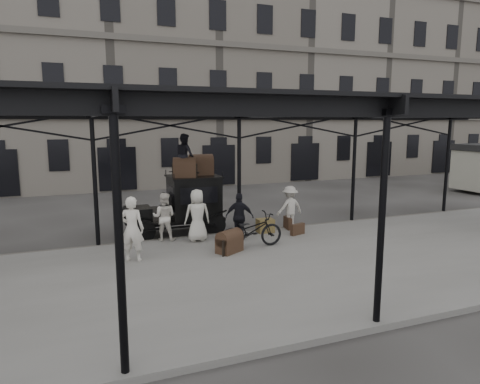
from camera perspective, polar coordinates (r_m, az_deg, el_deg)
The scene contains 18 objects.
ground at distance 14.25m, azimuth 2.81°, elevation -7.71°, with size 120.00×120.00×0.00m, color #383533.
platform at distance 12.52m, azimuth 6.59°, elevation -9.84°, with size 28.00×8.00×0.15m, color slate.
canopy at distance 12.09m, azimuth 6.37°, elevation 11.29°, with size 22.50×9.00×4.74m.
building_frontage at distance 31.07m, azimuth -11.14°, elevation 14.37°, with size 64.00×8.00×14.00m, color slate.
taxi at distance 16.18m, azimuth -7.23°, elevation -1.32°, with size 3.65×1.55×2.18m.
porter_left at distance 12.83m, azimuth -14.20°, elevation -4.78°, with size 0.70×0.46×1.92m, color silver.
porter_midleft at distance 14.85m, azimuth -10.10°, elevation -3.26°, with size 0.80×0.63×1.65m, color silver.
porter_centre at distance 14.60m, azimuth -5.72°, elevation -3.10°, with size 0.87×0.57×1.79m, color beige.
porter_official at distance 14.64m, azimuth -0.05°, elevation -3.31°, with size 0.96×0.40×1.64m, color black.
porter_right at distance 16.38m, azimuth 6.66°, elevation -2.03°, with size 1.05×0.61×1.63m, color beige.
bicycle at distance 13.81m, azimuth 1.51°, elevation -5.16°, with size 0.75×2.16×1.14m, color black.
porter_roof at distance 15.85m, azimuth -7.39°, elevation 4.90°, with size 0.77×0.60×1.58m, color black.
steamer_trunk_roof_near at distance 15.74m, azimuth -7.40°, elevation 3.08°, with size 0.83×0.50×0.61m, color #40281D, non-canonical shape.
steamer_trunk_roof_far at distance 16.36m, azimuth -5.22°, elevation 3.44°, with size 0.89×0.55×0.65m, color #40281D, non-canonical shape.
steamer_trunk_platform at distance 13.42m, azimuth -1.42°, elevation -6.79°, with size 0.81×0.50×0.60m, color #40281D, non-canonical shape.
wicker_hamper at distance 15.82m, azimuth 3.38°, elevation -4.49°, with size 0.60×0.45×0.50m, color olive.
suitcase_upright at distance 16.41m, azimuth 6.37°, elevation -4.12°, with size 0.15×0.60×0.45m, color #40281D.
suitcase_flat at distance 15.60m, azimuth 7.69°, elevation -4.94°, with size 0.60×0.15×0.40m, color #40281D.
Camera 1 is at (-5.57, -12.44, 4.17)m, focal length 32.00 mm.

